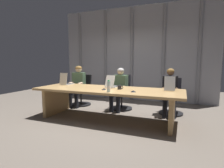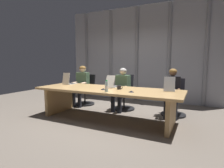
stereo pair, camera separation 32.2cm
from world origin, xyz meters
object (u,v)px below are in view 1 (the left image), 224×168
(laptop_center, at_px, (169,87))
(conference_mic_middle, at_px, (104,89))
(coffee_mug_near, at_px, (120,87))
(person_left_mid, at_px, (119,86))
(water_bottle_primary, at_px, (109,87))
(laptop_left_end, at_px, (66,82))
(office_chair_left_end, at_px, (82,93))
(person_left_end, at_px, (78,83))
(person_center, at_px, (170,89))
(office_chair_left_mid, at_px, (122,96))
(conference_mic_left_side, at_px, (133,91))
(office_chair_center, at_px, (171,100))
(laptop_left_mid, at_px, (113,85))

(laptop_center, distance_m, conference_mic_middle, 1.43)
(laptop_center, bearing_deg, coffee_mug_near, 100.18)
(person_left_mid, distance_m, water_bottle_primary, 1.33)
(laptop_left_end, bearing_deg, office_chair_left_end, 0.10)
(laptop_center, height_order, office_chair_left_end, laptop_center)
(laptop_left_end, xyz_separation_m, conference_mic_middle, (1.30, -0.44, -0.04))
(person_left_end, bearing_deg, conference_mic_middle, 46.45)
(laptop_left_end, xyz_separation_m, person_center, (2.61, 0.63, -0.12))
(office_chair_left_mid, relative_size, conference_mic_left_side, 8.80)
(conference_mic_left_side, xyz_separation_m, conference_mic_middle, (-0.67, 0.04, 0.00))
(laptop_center, xyz_separation_m, office_chair_center, (0.01, 0.74, -0.43))
(laptop_left_end, xyz_separation_m, coffee_mug_near, (1.59, -0.24, -0.02))
(laptop_left_end, relative_size, conference_mic_middle, 3.54)
(office_chair_left_end, height_order, conference_mic_middle, office_chair_left_end)
(coffee_mug_near, bearing_deg, office_chair_center, 44.06)
(laptop_left_mid, xyz_separation_m, person_center, (1.28, 0.63, -0.12))
(office_chair_left_mid, height_order, water_bottle_primary, office_chair_left_mid)
(office_chair_center, height_order, water_bottle_primary, water_bottle_primary)
(laptop_left_end, bearing_deg, person_left_mid, -63.96)
(laptop_center, bearing_deg, office_chair_center, -5.96)
(laptop_center, xyz_separation_m, coffee_mug_near, (-1.04, -0.28, -0.01))
(conference_mic_left_side, bearing_deg, office_chair_left_end, 147.30)
(laptop_left_end, distance_m, laptop_center, 2.64)
(laptop_left_mid, bearing_deg, conference_mic_left_side, -123.65)
(office_chair_left_mid, xyz_separation_m, conference_mic_left_side, (0.66, -1.27, 0.38))
(person_left_mid, xyz_separation_m, conference_mic_middle, (0.02, -1.07, 0.08))
(person_left_end, relative_size, conference_mic_middle, 11.04)
(laptop_center, bearing_deg, water_bottle_primary, 117.28)
(laptop_center, relative_size, office_chair_left_mid, 0.43)
(office_chair_left_mid, xyz_separation_m, water_bottle_primary, (0.20, -1.46, 0.47))
(laptop_left_end, relative_size, laptop_left_mid, 0.86)
(laptop_left_end, bearing_deg, office_chair_center, -73.62)
(water_bottle_primary, bearing_deg, person_left_end, 140.15)
(office_chair_left_end, height_order, person_left_end, person_left_end)
(water_bottle_primary, distance_m, conference_mic_middle, 0.32)
(office_chair_center, bearing_deg, conference_mic_left_side, -26.70)
(water_bottle_primary, bearing_deg, laptop_left_end, 156.10)
(office_chair_left_mid, height_order, person_left_end, person_left_end)
(office_chair_center, xyz_separation_m, person_left_mid, (-1.37, -0.16, 0.31))
(person_center, relative_size, water_bottle_primary, 4.77)
(office_chair_left_end, xyz_separation_m, coffee_mug_near, (1.60, -1.03, 0.41))
(laptop_left_end, relative_size, person_left_mid, 0.33)
(office_chair_left_mid, xyz_separation_m, office_chair_center, (1.34, -0.00, -0.01))
(office_chair_left_end, height_order, water_bottle_primary, water_bottle_primary)
(office_chair_left_end, bearing_deg, person_center, 96.13)
(office_chair_left_mid, distance_m, person_left_end, 1.41)
(person_left_end, bearing_deg, laptop_center, 72.55)
(person_left_mid, height_order, water_bottle_primary, person_left_mid)
(office_chair_left_end, xyz_separation_m, office_chair_left_mid, (1.31, 0.00, 0.01))
(laptop_left_mid, distance_m, conference_mic_left_side, 0.80)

